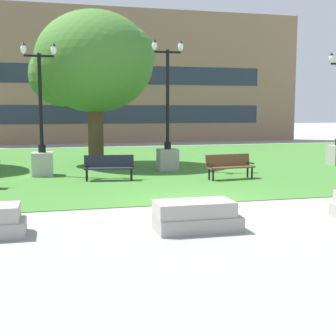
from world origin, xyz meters
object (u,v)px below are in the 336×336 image
lamp_post_right (42,149)px  lamp_post_center (168,145)px  park_bench_near_right (229,165)px  concrete_block_left (196,216)px  park_bench_far_left (109,166)px

lamp_post_right → lamp_post_center: bearing=4.1°
park_bench_near_right → lamp_post_right: size_ratio=0.37×
concrete_block_left → lamp_post_right: lamp_post_right is taller
lamp_post_right → park_bench_near_right: bearing=-21.0°
lamp_post_center → park_bench_far_left: bearing=-141.6°
lamp_post_right → lamp_post_center: (5.09, 0.37, 0.06)m
park_bench_near_right → lamp_post_center: lamp_post_center is taller
park_bench_near_right → park_bench_far_left: same height
park_bench_far_left → park_bench_near_right: bearing=-10.2°
concrete_block_left → lamp_post_center: lamp_post_center is taller
park_bench_far_left → lamp_post_center: (2.73, 2.16, 0.56)m
concrete_block_left → park_bench_near_right: 7.56m
concrete_block_left → park_bench_near_right: bearing=63.2°
concrete_block_left → park_bench_near_right: size_ratio=0.98×
concrete_block_left → lamp_post_center: (1.78, 9.69, 0.79)m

